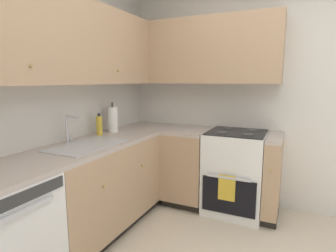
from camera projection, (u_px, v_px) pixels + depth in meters
wall_back at (29, 98)px, 2.24m from camera, size 3.51×0.05×2.62m
wall_right at (279, 93)px, 3.04m from camera, size 0.05×3.64×2.62m
lower_cabinets_back at (98, 189)px, 2.63m from camera, size 1.37×0.62×0.86m
countertop_back at (96, 144)px, 2.55m from camera, size 2.58×0.60×0.03m
lower_cabinets_right at (207, 170)px, 3.19m from camera, size 0.62×1.26×0.86m
countertop_right at (208, 132)px, 3.12m from camera, size 0.60×1.26×0.03m
oven_range at (235, 171)px, 3.07m from camera, size 0.68×0.62×1.04m
upper_cabinets_back at (66, 41)px, 2.32m from camera, size 2.26×0.34×0.72m
upper_cabinets_right at (199, 52)px, 3.16m from camera, size 0.32×1.80×0.72m
sink at (88, 150)px, 2.41m from camera, size 0.69×0.40×0.10m
faucet at (69, 127)px, 2.47m from camera, size 0.07×0.16×0.25m
soap_bottle at (99, 125)px, 2.85m from camera, size 0.06×0.06×0.23m
paper_towel_roll at (113, 119)px, 3.02m from camera, size 0.11×0.11×0.33m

